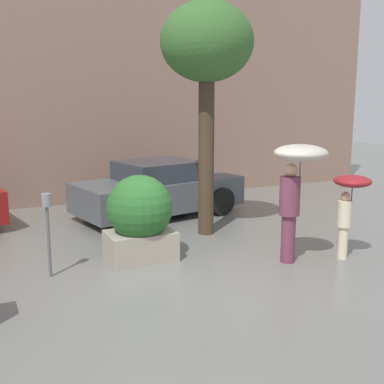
# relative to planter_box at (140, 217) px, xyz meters

# --- Properties ---
(ground_plane) EXTENTS (40.00, 40.00, 0.00)m
(ground_plane) POSITION_rel_planter_box_xyz_m (0.42, -1.32, -0.76)
(ground_plane) COLOR slate
(building_facade) EXTENTS (18.00, 0.30, 6.00)m
(building_facade) POSITION_rel_planter_box_xyz_m (0.42, 5.18, 2.24)
(building_facade) COLOR #8C6B5B
(building_facade) RESTS_ON ground
(planter_box) EXTENTS (1.14, 1.12, 1.48)m
(planter_box) POSITION_rel_planter_box_xyz_m (0.00, 0.00, 0.00)
(planter_box) COLOR #9E9384
(planter_box) RESTS_ON ground
(person_adult) EXTENTS (0.87, 0.87, 2.01)m
(person_adult) POSITION_rel_planter_box_xyz_m (2.28, -1.25, 0.75)
(person_adult) COLOR brown
(person_adult) RESTS_ON ground
(person_child) EXTENTS (0.63, 0.63, 1.46)m
(person_child) POSITION_rel_planter_box_xyz_m (3.26, -1.46, 0.35)
(person_child) COLOR beige
(person_child) RESTS_ON ground
(parked_car_near) EXTENTS (4.17, 2.56, 1.30)m
(parked_car_near) POSITION_rel_planter_box_xyz_m (1.47, 2.90, -0.14)
(parked_car_near) COLOR #4C5156
(parked_car_near) RESTS_ON ground
(street_tree) EXTENTS (1.81, 1.81, 4.58)m
(street_tree) POSITION_rel_planter_box_xyz_m (1.77, 1.00, 2.92)
(street_tree) COLOR #423323
(street_tree) RESTS_ON ground
(parking_meter) EXTENTS (0.14, 0.14, 1.32)m
(parking_meter) POSITION_rel_planter_box_xyz_m (-1.55, -0.17, 0.19)
(parking_meter) COLOR #595B60
(parking_meter) RESTS_ON ground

